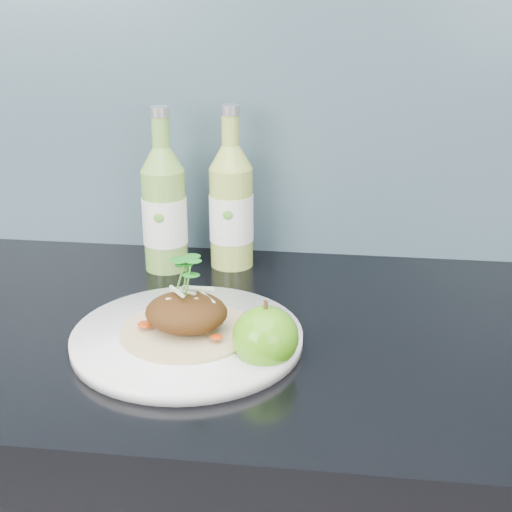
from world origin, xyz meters
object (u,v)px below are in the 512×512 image
object	(u,v)px
dinner_plate	(187,338)
cider_bottle_right	(231,207)
green_apple	(265,337)
cider_bottle_left	(164,210)

from	to	relation	value
dinner_plate	cider_bottle_right	size ratio (longest dim) A/B	1.48
dinner_plate	green_apple	distance (m)	0.12
green_apple	cider_bottle_right	bearing A→B (deg)	106.10
green_apple	cider_bottle_right	size ratio (longest dim) A/B	0.33
dinner_plate	cider_bottle_left	world-z (taller)	cider_bottle_left
cider_bottle_left	cider_bottle_right	bearing A→B (deg)	38.88
dinner_plate	green_apple	xyz separation A→B (m)	(0.10, -0.04, 0.03)
green_apple	cider_bottle_left	size ratio (longest dim) A/B	0.33
dinner_plate	cider_bottle_left	distance (m)	0.28
dinner_plate	cider_bottle_right	xyz separation A→B (m)	(0.01, 0.28, 0.09)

